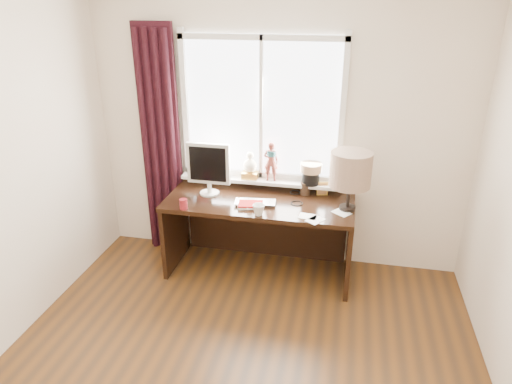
% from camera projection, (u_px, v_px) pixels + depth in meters
% --- Properties ---
extents(wall_back, '(3.50, 0.00, 2.60)m').
position_uv_depth(wall_back, '(278.00, 131.00, 4.21)').
color(wall_back, beige).
rests_on(wall_back, ground).
extents(laptop, '(0.39, 0.27, 0.03)m').
position_uv_depth(laptop, '(256.00, 203.00, 4.04)').
color(laptop, silver).
rests_on(laptop, desk).
extents(mug, '(0.13, 0.13, 0.10)m').
position_uv_depth(mug, '(259.00, 209.00, 3.83)').
color(mug, white).
rests_on(mug, desk).
extents(red_cup, '(0.07, 0.07, 0.09)m').
position_uv_depth(red_cup, '(183.00, 204.00, 3.94)').
color(red_cup, maroon).
rests_on(red_cup, desk).
extents(window, '(1.52, 0.22, 1.40)m').
position_uv_depth(window, '(262.00, 131.00, 4.19)').
color(window, white).
rests_on(window, ground).
extents(curtain, '(0.38, 0.09, 2.25)m').
position_uv_depth(curtain, '(161.00, 146.00, 4.41)').
color(curtain, black).
rests_on(curtain, floor).
extents(desk, '(1.70, 0.70, 0.75)m').
position_uv_depth(desk, '(261.00, 220.00, 4.30)').
color(desk, black).
rests_on(desk, floor).
extents(monitor, '(0.40, 0.18, 0.49)m').
position_uv_depth(monitor, '(208.00, 166.00, 4.14)').
color(monitor, beige).
rests_on(monitor, desk).
extents(notebook_stack, '(0.26, 0.22, 0.03)m').
position_uv_depth(notebook_stack, '(250.00, 205.00, 4.00)').
color(notebook_stack, beige).
rests_on(notebook_stack, desk).
extents(brush_holder, '(0.09, 0.09, 0.25)m').
position_uv_depth(brush_holder, '(305.00, 188.00, 4.22)').
color(brush_holder, black).
rests_on(brush_holder, desk).
extents(icon_frame, '(0.10, 0.04, 0.13)m').
position_uv_depth(icon_frame, '(322.00, 189.00, 4.20)').
color(icon_frame, gold).
rests_on(icon_frame, desk).
extents(table_lamp, '(0.35, 0.35, 0.52)m').
position_uv_depth(table_lamp, '(351.00, 170.00, 3.80)').
color(table_lamp, black).
rests_on(table_lamp, desk).
extents(loose_papers, '(0.45, 0.37, 0.00)m').
position_uv_depth(loose_papers, '(322.00, 216.00, 3.82)').
color(loose_papers, white).
rests_on(loose_papers, desk).
extents(desk_cables, '(0.38, 0.41, 0.01)m').
position_uv_depth(desk_cables, '(285.00, 200.00, 4.11)').
color(desk_cables, black).
rests_on(desk_cables, desk).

